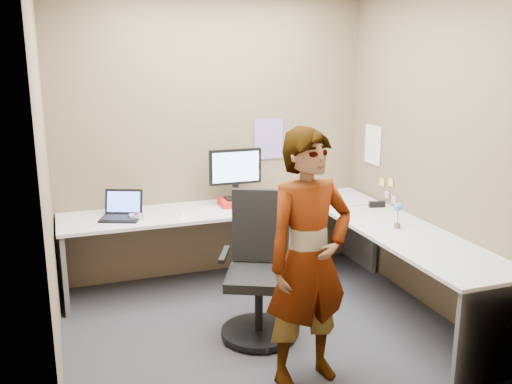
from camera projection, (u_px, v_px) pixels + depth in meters
name	position (u px, v px, depth m)	size (l,w,h in m)	color
ground	(260.00, 327.00, 4.55)	(3.00, 3.00, 0.00)	#27272D
wall_back	(214.00, 136.00, 5.41)	(3.00, 3.00, 0.00)	brown
wall_right	(431.00, 150.00, 4.71)	(2.70, 2.70, 0.00)	brown
wall_left	(46.00, 176.00, 3.74)	(2.70, 2.70, 0.00)	brown
desk	(293.00, 237.00, 4.90)	(2.98, 2.58, 0.73)	#BDBDBD
paper_ream	(236.00, 202.00, 5.35)	(0.31, 0.23, 0.06)	red
monitor	(235.00, 170.00, 5.29)	(0.50, 0.15, 0.47)	black
laptop	(122.00, 211.00, 4.95)	(0.41, 0.38, 0.24)	black
trackball_mouse	(136.00, 217.00, 4.91)	(0.12, 0.08, 0.07)	#B7B7BC
origami	(183.00, 215.00, 4.95)	(0.10, 0.10, 0.06)	white
stapler	(377.00, 204.00, 5.28)	(0.15, 0.04, 0.06)	black
flower	(398.00, 211.00, 4.64)	(0.07, 0.07, 0.22)	brown
calendar_purple	(269.00, 139.00, 5.59)	(0.30, 0.01, 0.40)	#846BB7
calendar_white	(373.00, 145.00, 5.55)	(0.01, 0.28, 0.38)	white
sticky_note_a	(391.00, 182.00, 5.30)	(0.01, 0.07, 0.07)	#F2E059
sticky_note_b	(387.00, 195.00, 5.38)	(0.01, 0.07, 0.07)	pink
sticky_note_c	(394.00, 200.00, 5.28)	(0.01, 0.07, 0.07)	pink
sticky_note_d	(382.00, 182.00, 5.45)	(0.01, 0.07, 0.07)	#F2E059
office_chair	(260.00, 279.00, 4.35)	(0.64, 0.64, 1.10)	black
person	(309.00, 259.00, 3.65)	(0.62, 0.41, 1.70)	#999399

